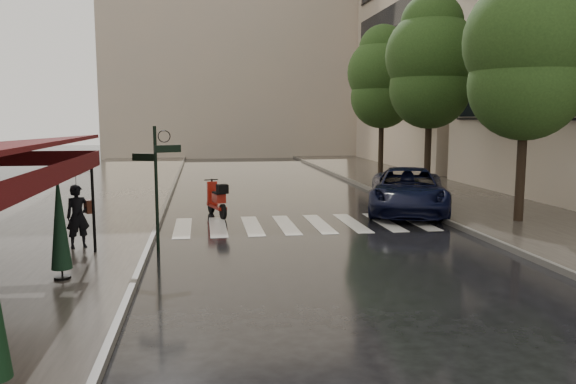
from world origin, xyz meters
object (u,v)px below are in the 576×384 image
object	(u,v)px
parked_car	(408,190)
scooter	(217,200)
parasol_back	(59,221)
pedestrian_with_umbrella	(76,183)

from	to	relation	value
parked_car	scooter	bearing A→B (deg)	-162.56
scooter	parked_car	bearing A→B (deg)	-17.71
parked_car	parasol_back	distance (m)	12.22
pedestrian_with_umbrella	scooter	bearing A→B (deg)	25.02
pedestrian_with_umbrella	scooter	size ratio (longest dim) A/B	1.35
pedestrian_with_umbrella	parasol_back	bearing A→B (deg)	-112.63
parked_car	pedestrian_with_umbrella	bearing A→B (deg)	-137.44
pedestrian_with_umbrella	parasol_back	world-z (taller)	pedestrian_with_umbrella
pedestrian_with_umbrella	parasol_back	distance (m)	2.81
scooter	parasol_back	xyz separation A→B (m)	(-3.27, -7.36, 0.72)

